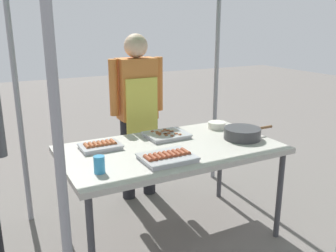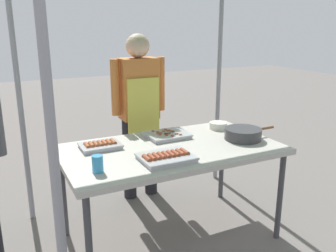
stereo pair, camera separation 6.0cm
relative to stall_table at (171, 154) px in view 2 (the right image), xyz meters
The scene contains 9 objects.
ground_plane 0.70m from the stall_table, ahead, with size 18.00×18.00×0.00m, color #66605B.
stall_table is the anchor object (origin of this frame).
tray_grilled_sausages 0.28m from the stall_table, 123.84° to the right, with size 0.35×0.28×0.05m.
tray_meat_skewers 0.26m from the stall_table, 70.41° to the left, with size 0.33×0.27×0.04m.
tray_pork_links 0.53m from the stall_table, 155.99° to the left, with size 0.29×0.22×0.05m.
cooking_wok 0.61m from the stall_table, ahead, with size 0.45×0.29×0.09m.
condiment_bowl 0.64m from the stall_table, 23.30° to the left, with size 0.15×0.15×0.06m, color silver.
drink_cup_near_edge 0.66m from the stall_table, 160.49° to the right, with size 0.07×0.07×0.11m, color #338CBF.
vendor_woman 0.81m from the stall_table, 85.33° to the left, with size 0.52×0.23×1.55m.
Camera 2 is at (-1.15, -2.27, 1.64)m, focal length 38.83 mm.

